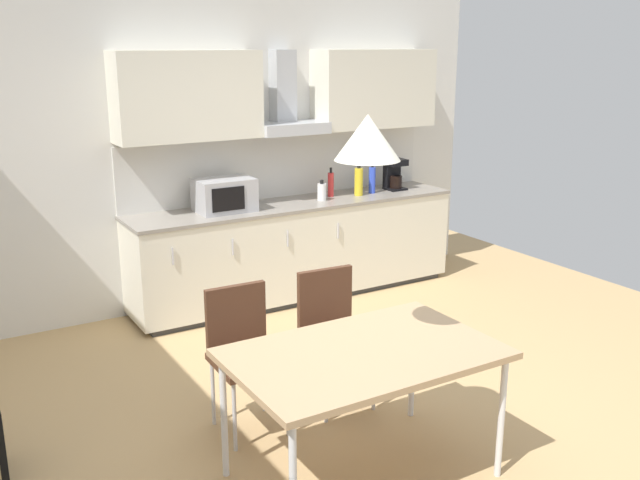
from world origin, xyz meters
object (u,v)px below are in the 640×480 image
dining_table (364,359)px  coffee_maker (394,174)px  chair_far_right (332,323)px  chair_far_left (243,344)px  bottle_blue (372,180)px  microwave (225,195)px  bottle_red (331,184)px  bottle_white (322,192)px  bottle_yellow (359,181)px  pendant_lamp (368,137)px

dining_table → coffee_maker: bearing=51.0°
chair_far_right → chair_far_left: size_ratio=1.00×
chair_far_right → bottle_blue: bearing=49.2°
microwave → bottle_red: (1.09, 0.05, -0.02)m
coffee_maker → bottle_white: 0.88m
bottle_red → coffee_maker: bearing=-2.3°
bottle_yellow → dining_table: (-1.75, -2.65, -0.34)m
chair_far_right → pendant_lamp: (-0.32, -0.82, 1.30)m
bottle_blue → bottle_red: bearing=171.0°
bottle_blue → chair_far_right: bottle_blue is taller
microwave → chair_far_right: size_ratio=0.55×
bottle_white → bottle_blue: bottle_blue is taller
microwave → pendant_lamp: 2.84m
bottle_white → dining_table: size_ratio=0.14×
bottle_blue → bottle_red: bottle_blue is taller
bottle_yellow → pendant_lamp: bearing=-123.4°
bottle_blue → coffee_maker: bearing=7.7°
microwave → chair_far_left: size_ratio=0.55×
bottle_yellow → dining_table: bearing=-123.4°
bottle_white → bottle_blue: 0.59m
bottle_red → dining_table: bottle_red is taller
chair_far_right → pendant_lamp: size_ratio=2.72×
microwave → chair_far_left: bearing=-110.9°
bottle_blue → chair_far_left: 2.94m
coffee_maker → bottle_blue: size_ratio=0.99×
bottle_blue → chair_far_left: bottle_blue is taller
coffee_maker → bottle_red: size_ratio=1.11×
chair_far_right → microwave: bearing=87.3°
microwave → chair_far_right: bearing=-92.7°
chair_far_right → pendant_lamp: pendant_lamp is taller
bottle_white → pendant_lamp: 3.08m
bottle_red → dining_table: 3.14m
microwave → dining_table: (-0.41, -2.69, -0.34)m
dining_table → chair_far_left: bearing=110.6°
coffee_maker → bottle_red: bearing=177.7°
bottle_red → dining_table: (-1.50, -2.75, -0.32)m
bottle_blue → chair_far_left: (-2.23, -1.86, -0.49)m
coffee_maker → bottle_blue: (-0.29, -0.04, -0.02)m
bottle_red → pendant_lamp: (-1.50, -2.75, 0.83)m
microwave → dining_table: microwave is taller
bottle_blue → chair_far_right: bearing=-130.8°
dining_table → bottle_white: bearing=63.1°
bottle_yellow → bottle_red: bottle_yellow is taller
dining_table → pendant_lamp: (0.00, 0.00, 1.14)m
bottle_white → chair_far_left: bottle_white is taller
bottle_white → coffee_maker: bearing=5.4°
coffee_maker → chair_far_right: bearing=-134.9°
bottle_yellow → chair_far_left: bottle_yellow is taller
bottle_yellow → pendant_lamp: (-1.75, -2.65, 0.81)m
bottle_red → chair_far_left: 2.68m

